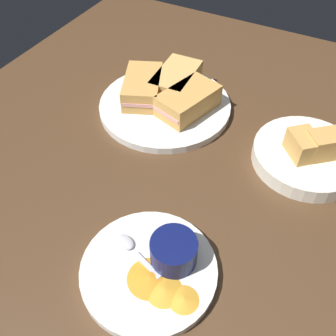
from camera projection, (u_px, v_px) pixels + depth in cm
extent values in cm
cube|color=#4C331E|center=(195.00, 153.00, 76.70)|extent=(110.00, 110.00, 3.00)
cylinder|color=white|center=(165.00, 106.00, 83.37)|extent=(28.67, 28.67, 1.60)
cube|color=tan|center=(188.00, 101.00, 79.35)|extent=(14.65, 11.07, 4.80)
cube|color=#DB938E|center=(188.00, 101.00, 79.35)|extent=(14.72, 10.56, 0.80)
cube|color=tan|center=(176.00, 81.00, 84.30)|extent=(13.39, 8.29, 4.80)
cube|color=#DB938E|center=(176.00, 81.00, 84.30)|extent=(13.62, 7.69, 0.80)
cube|color=tan|center=(143.00, 87.00, 82.68)|extent=(14.94, 12.09, 4.80)
cube|color=#DB938E|center=(143.00, 87.00, 82.68)|extent=(14.94, 11.64, 0.80)
cylinder|color=#0C144C|center=(141.00, 85.00, 83.90)|extent=(6.14, 6.14, 3.90)
cylinder|color=black|center=(141.00, 79.00, 82.76)|extent=(5.04, 5.04, 0.60)
cube|color=silver|center=(182.00, 99.00, 83.19)|extent=(1.72, 5.56, 0.40)
ellipsoid|color=silver|center=(158.00, 94.00, 84.24)|extent=(2.71, 3.53, 0.80)
cylinder|color=white|center=(149.00, 270.00, 56.67)|extent=(20.48, 20.48, 1.60)
cylinder|color=#0C144C|center=(174.00, 251.00, 55.51)|extent=(7.01, 7.01, 4.33)
cylinder|color=olive|center=(174.00, 245.00, 54.21)|extent=(5.75, 5.75, 0.60)
cube|color=silver|center=(147.00, 265.00, 56.05)|extent=(2.57, 5.46, 0.40)
ellipsoid|color=silver|center=(124.00, 241.00, 58.68)|extent=(3.13, 3.75, 0.80)
cone|color=gold|center=(164.00, 290.00, 53.47)|extent=(6.87, 6.87, 0.60)
cone|color=gold|center=(184.00, 299.00, 52.55)|extent=(6.04, 6.04, 0.60)
cone|color=orange|center=(150.00, 277.00, 54.71)|extent=(7.44, 7.44, 0.60)
cylinder|color=silver|center=(306.00, 156.00, 71.84)|extent=(20.22, 20.22, 3.00)
cube|color=tan|center=(303.00, 145.00, 68.56)|extent=(7.40, 7.29, 4.44)
cube|color=tan|center=(324.00, 144.00, 68.41)|extent=(7.22, 7.43, 4.81)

